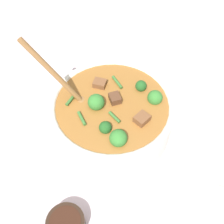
{
  "coord_description": "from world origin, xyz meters",
  "views": [
    {
      "loc": [
        0.39,
        -0.05,
        0.6
      ],
      "look_at": [
        0.0,
        0.0,
        0.07
      ],
      "focal_mm": 45.0,
      "sensor_mm": 36.0,
      "label": 1
    }
  ],
  "objects": [
    {
      "name": "ground_plane",
      "position": [
        0.0,
        0.0,
        0.0
      ],
      "size": [
        4.0,
        4.0,
        0.0
      ],
      "primitive_type": "plane",
      "color": "silver"
    },
    {
      "name": "condiment_bowl",
      "position": [
        0.23,
        -0.12,
        0.02
      ],
      "size": [
        0.08,
        0.08,
        0.04
      ],
      "color": "black",
      "rests_on": "ground_plane"
    },
    {
      "name": "stew_bowl",
      "position": [
        0.0,
        -0.0,
        0.06
      ],
      "size": [
        0.29,
        0.32,
        0.26
      ],
      "color": "white",
      "rests_on": "ground_plane"
    }
  ]
}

